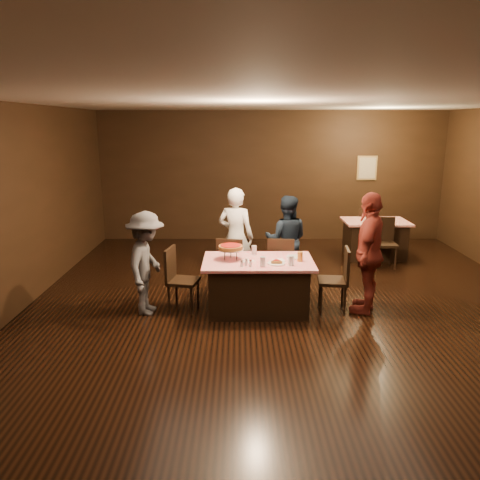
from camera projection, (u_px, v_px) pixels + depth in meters
name	position (u px, v px, depth m)	size (l,w,h in m)	color
room	(300.00, 169.00, 5.91)	(10.00, 10.04, 3.02)	black
main_table	(258.00, 285.00, 6.88)	(1.60, 1.00, 0.77)	red
back_table	(374.00, 239.00, 9.65)	(1.30, 0.90, 0.77)	red
chair_far_left	(232.00, 265.00, 7.59)	(0.42, 0.42, 0.95)	black
chair_far_right	(281.00, 265.00, 7.59)	(0.42, 0.42, 0.95)	black
chair_end_left	(183.00, 280.00, 6.86)	(0.42, 0.42, 0.95)	black
chair_end_right	(333.00, 279.00, 6.87)	(0.42, 0.42, 0.95)	black
chair_back_near	(385.00, 243.00, 8.95)	(0.42, 0.42, 0.95)	black
chair_back_far	(367.00, 228.00, 10.21)	(0.42, 0.42, 0.95)	black
diner_white_jacket	(236.00, 237.00, 7.88)	(0.61, 0.40, 1.68)	white
diner_navy_hoodie	(286.00, 240.00, 8.02)	(0.74, 0.58, 1.53)	black
diner_grey_knit	(146.00, 263.00, 6.71)	(0.97, 0.56, 1.50)	#525256
diner_red_shirt	(369.00, 253.00, 6.73)	(1.04, 0.43, 1.77)	maroon
pizza_stand	(231.00, 247.00, 6.79)	(0.38, 0.38, 0.22)	black
plate_with_slice	(276.00, 262.00, 6.61)	(0.25, 0.25, 0.06)	white
plate_empty	(295.00, 257.00, 6.94)	(0.25, 0.25, 0.01)	white
glass_front_left	(263.00, 262.00, 6.48)	(0.08, 0.08, 0.14)	silver
glass_front_right	(291.00, 261.00, 6.53)	(0.08, 0.08, 0.14)	silver
glass_amber	(300.00, 257.00, 6.73)	(0.08, 0.08, 0.14)	#BF7F26
glass_back	(254.00, 250.00, 7.06)	(0.08, 0.08, 0.14)	silver
condiments	(246.00, 263.00, 6.50)	(0.17, 0.10, 0.09)	silver
napkin_center	(279.00, 260.00, 6.79)	(0.16, 0.16, 0.01)	white
napkin_left	(248.00, 261.00, 6.74)	(0.16, 0.16, 0.01)	white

